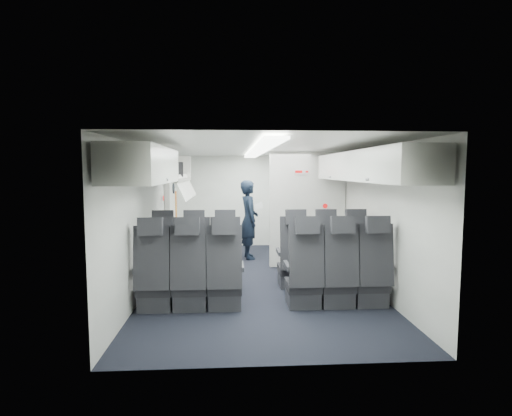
{
  "coord_description": "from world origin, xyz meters",
  "views": [
    {
      "loc": [
        -0.43,
        -6.51,
        1.8
      ],
      "look_at": [
        0.0,
        0.4,
        1.15
      ],
      "focal_mm": 28.0,
      "sensor_mm": 36.0,
      "label": 1
    }
  ],
  "objects": [
    {
      "name": "overhead_bin_right_rear",
      "position": [
        1.4,
        -2.0,
        1.86
      ],
      "size": [
        0.53,
        1.8,
        0.4
      ],
      "color": "white",
      "rests_on": "cabin_shell"
    },
    {
      "name": "cabin_shell",
      "position": [
        0.0,
        0.0,
        1.12
      ],
      "size": [
        3.41,
        6.01,
        2.16
      ],
      "color": "black",
      "rests_on": "ground"
    },
    {
      "name": "seat_row_mid",
      "position": [
        -0.0,
        -1.43,
        0.4
      ],
      "size": [
        3.33,
        0.56,
        1.24
      ],
      "color": "black",
      "rests_on": "cabin_shell"
    },
    {
      "name": "flight_attendant",
      "position": [
        -0.07,
        1.58,
        0.8
      ],
      "size": [
        0.47,
        0.64,
        1.61
      ],
      "primitive_type": "imported",
      "rotation": [
        0.0,
        0.0,
        1.72
      ],
      "color": "black",
      "rests_on": "ground"
    },
    {
      "name": "galley_unit",
      "position": [
        0.95,
        2.72,
        0.95
      ],
      "size": [
        0.85,
        0.52,
        1.9
      ],
      "color": "#939399",
      "rests_on": "cabin_shell"
    },
    {
      "name": "boarding_door",
      "position": [
        -1.64,
        1.55,
        0.95
      ],
      "size": [
        0.12,
        1.27,
        1.86
      ],
      "color": "silver",
      "rests_on": "cabin_shell"
    },
    {
      "name": "overhead_bin_left_front_open",
      "position": [
        -1.44,
        -0.25,
        1.74
      ],
      "size": [
        0.64,
        1.7,
        0.72
      ],
      "color": "#9E9E93",
      "rests_on": "cabin_shell"
    },
    {
      "name": "seat_row_front",
      "position": [
        -0.0,
        -0.53,
        0.4
      ],
      "size": [
        3.33,
        0.56,
        1.24
      ],
      "color": "black",
      "rests_on": "cabin_shell"
    },
    {
      "name": "carry_on_bag",
      "position": [
        -1.41,
        -0.2,
        1.82
      ],
      "size": [
        0.44,
        0.35,
        0.23
      ],
      "primitive_type": "cube",
      "rotation": [
        0.0,
        0.0,
        -0.21
      ],
      "color": "black",
      "rests_on": "overhead_bin_left_front_open"
    },
    {
      "name": "bulkhead_partition",
      "position": [
        0.98,
        0.8,
        1.08
      ],
      "size": [
        1.4,
        0.15,
        2.13
      ],
      "color": "silver",
      "rests_on": "cabin_shell"
    },
    {
      "name": "papers",
      "position": [
        0.12,
        1.53,
        1.09
      ],
      "size": [
        0.18,
        0.05,
        0.13
      ],
      "primitive_type": "cube",
      "rotation": [
        0.0,
        0.0,
        0.2
      ],
      "color": "white",
      "rests_on": "flight_attendant"
    },
    {
      "name": "overhead_bin_left_rear",
      "position": [
        -1.4,
        -2.0,
        1.86
      ],
      "size": [
        0.53,
        1.8,
        0.4
      ],
      "color": "white",
      "rests_on": "cabin_shell"
    },
    {
      "name": "overhead_bin_right_front",
      "position": [
        1.4,
        -0.25,
        1.86
      ],
      "size": [
        0.53,
        1.7,
        0.4
      ],
      "color": "white",
      "rests_on": "cabin_shell"
    }
  ]
}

